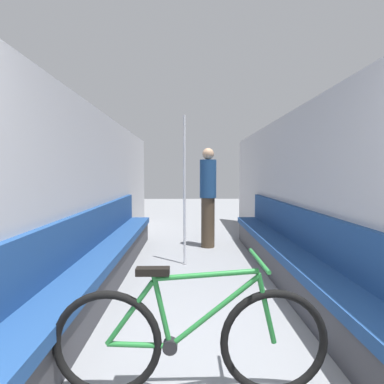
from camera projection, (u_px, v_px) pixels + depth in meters
name	position (u px, v px, depth m)	size (l,w,h in m)	color
wall_left	(85.00, 193.00, 3.65)	(0.10, 9.31, 2.22)	#B2B2B7
wall_right	(309.00, 193.00, 3.69)	(0.10, 9.31, 2.22)	#B2B2B7
bench_seat_row_left	(104.00, 260.00, 3.62)	(0.42, 4.97, 0.92)	#3D3D42
bench_seat_row_right	(291.00, 259.00, 3.66)	(0.42, 4.97, 0.92)	#3D3D42
bicycle	(191.00, 339.00, 1.81)	(1.67, 0.46, 0.85)	black
grab_pole_near	(185.00, 192.00, 4.41)	(0.08, 0.08, 2.20)	gray
passenger_standing	(208.00, 196.00, 5.45)	(0.30, 0.30, 1.81)	#473828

